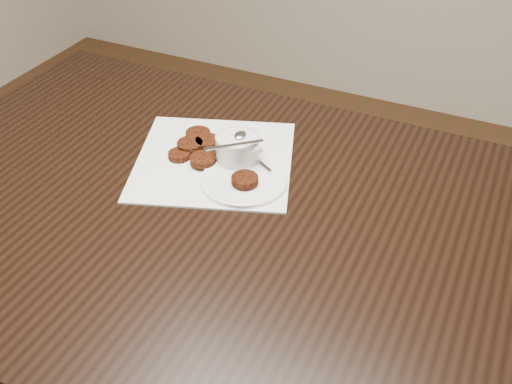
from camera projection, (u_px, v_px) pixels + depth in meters
table at (234, 337)px, 1.40m from camera, size 1.50×0.97×0.75m
napkin at (214, 160)px, 1.31m from camera, size 0.43×0.43×0.00m
sauce_ramekin at (237, 136)px, 1.27m from camera, size 0.13×0.13×0.13m
patty_cluster at (198, 148)px, 1.33m from camera, size 0.24×0.24×0.02m
plate_with_patty at (244, 179)px, 1.24m from camera, size 0.25×0.25×0.03m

